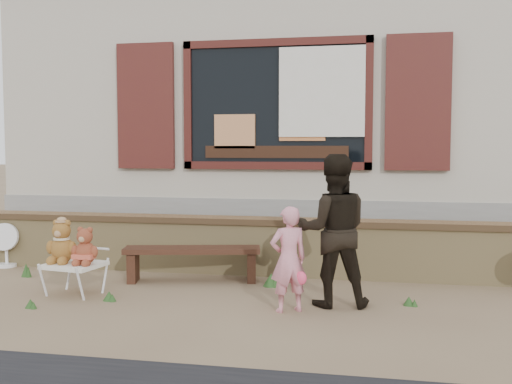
% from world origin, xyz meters
% --- Properties ---
extents(ground, '(80.00, 80.00, 0.00)m').
position_xyz_m(ground, '(0.00, 0.00, 0.00)').
color(ground, brown).
rests_on(ground, ground).
extents(shopfront, '(8.04, 5.13, 4.00)m').
position_xyz_m(shopfront, '(0.00, 4.49, 2.00)').
color(shopfront, '#9E9280').
rests_on(shopfront, ground).
extents(brick_wall, '(7.10, 0.36, 0.67)m').
position_xyz_m(brick_wall, '(0.00, 1.00, 0.34)').
color(brick_wall, tan).
rests_on(brick_wall, ground).
extents(bench, '(1.54, 0.63, 0.38)m').
position_xyz_m(bench, '(-0.70, 0.46, 0.28)').
color(bench, '#331C12').
rests_on(bench, ground).
extents(folding_chair, '(0.59, 0.54, 0.32)m').
position_xyz_m(folding_chair, '(-1.69, -0.34, 0.29)').
color(folding_chair, white).
rests_on(folding_chair, ground).
extents(teddy_bear_left, '(0.37, 0.33, 0.45)m').
position_xyz_m(teddy_bear_left, '(-1.83, -0.31, 0.55)').
color(teddy_bear_left, brown).
rests_on(teddy_bear_left, folding_chair).
extents(teddy_bear_right, '(0.32, 0.29, 0.38)m').
position_xyz_m(teddy_bear_right, '(-1.55, -0.36, 0.52)').
color(teddy_bear_right, brown).
rests_on(teddy_bear_right, folding_chair).
extents(child, '(0.42, 0.37, 0.96)m').
position_xyz_m(child, '(0.52, -0.54, 0.48)').
color(child, pink).
rests_on(child, ground).
extents(adult, '(0.78, 0.65, 1.43)m').
position_xyz_m(adult, '(0.91, -0.24, 0.72)').
color(adult, black).
rests_on(adult, ground).
extents(fan_left, '(0.35, 0.23, 0.55)m').
position_xyz_m(fan_left, '(-3.22, 0.80, 0.28)').
color(fan_left, white).
rests_on(fan_left, ground).
extents(grass_tufts, '(4.66, 1.43, 0.16)m').
position_xyz_m(grass_tufts, '(-0.99, -0.07, 0.07)').
color(grass_tufts, '#284C1E').
rests_on(grass_tufts, ground).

